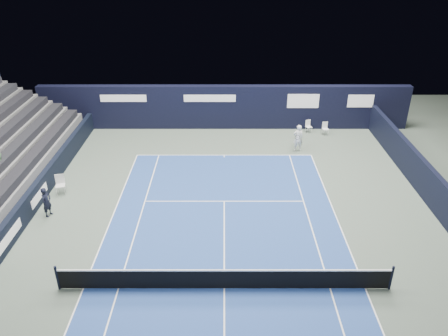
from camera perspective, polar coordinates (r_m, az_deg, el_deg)
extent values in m
plane|color=#49564B|center=(19.09, 0.03, -11.38)|extent=(48.00, 48.00, 0.00)
cube|color=navy|center=(17.58, 0.04, -15.48)|extent=(10.97, 23.77, 0.01)
cube|color=black|center=(24.27, 25.69, -2.64)|extent=(0.30, 22.00, 1.80)
cube|color=white|center=(31.29, 11.03, 5.28)|extent=(0.49, 0.48, 0.04)
cube|color=white|center=(31.34, 10.90, 5.80)|extent=(0.37, 0.17, 0.46)
cylinder|color=white|center=(31.57, 11.11, 5.09)|extent=(0.02, 0.02, 0.40)
cylinder|color=white|center=(31.40, 10.59, 5.01)|extent=(0.02, 0.02, 0.40)
cylinder|color=white|center=(31.33, 11.40, 4.88)|extent=(0.02, 0.02, 0.40)
cylinder|color=white|center=(31.16, 10.88, 4.80)|extent=(0.02, 0.02, 0.40)
cube|color=white|center=(31.32, 10.90, 5.94)|extent=(0.32, 0.18, 0.29)
cube|color=white|center=(31.13, 13.12, 4.97)|extent=(0.45, 0.44, 0.04)
cube|color=white|center=(31.19, 13.05, 5.51)|extent=(0.39, 0.10, 0.47)
cylinder|color=white|center=(31.41, 13.26, 4.75)|extent=(0.02, 0.02, 0.41)
cylinder|color=white|center=(31.28, 12.69, 4.72)|extent=(0.02, 0.02, 0.41)
cylinder|color=white|center=(31.14, 13.48, 4.52)|extent=(0.02, 0.02, 0.41)
cylinder|color=white|center=(31.01, 12.90, 4.49)|extent=(0.02, 0.02, 0.41)
cube|color=silver|center=(24.68, -20.60, -2.16)|extent=(0.56, 0.54, 0.05)
cube|color=silver|center=(24.73, -20.66, -1.33)|extent=(0.47, 0.14, 0.56)
cylinder|color=silver|center=(24.93, -20.00, -2.40)|extent=(0.03, 0.03, 0.50)
cylinder|color=silver|center=(24.99, -20.92, -2.49)|extent=(0.03, 0.03, 0.50)
cylinder|color=silver|center=(24.59, -20.09, -2.84)|extent=(0.03, 0.03, 0.50)
cylinder|color=silver|center=(24.66, -21.01, -2.92)|extent=(0.03, 0.03, 0.50)
imported|color=black|center=(22.87, -22.15, -4.13)|extent=(0.52, 0.64, 1.53)
cube|color=white|center=(27.49, 0.02, 1.70)|extent=(10.97, 0.06, 0.00)
cube|color=white|center=(18.42, 17.97, -14.74)|extent=(0.06, 23.77, 0.00)
cube|color=white|center=(18.41, -17.91, -14.75)|extent=(0.06, 23.77, 0.00)
cube|color=white|center=(18.06, 13.69, -15.04)|extent=(0.06, 23.77, 0.00)
cube|color=white|center=(18.05, -13.62, -15.05)|extent=(0.06, 23.77, 0.00)
cube|color=white|center=(22.68, 0.03, -4.36)|extent=(8.23, 0.06, 0.00)
cube|color=white|center=(17.58, 0.04, -15.46)|extent=(0.06, 12.80, 0.00)
cube|color=white|center=(27.35, 0.02, 1.57)|extent=(0.06, 0.30, 0.00)
cylinder|color=black|center=(18.37, 21.01, -13.24)|extent=(0.10, 0.10, 1.10)
cylinder|color=black|center=(18.36, -20.95, -13.25)|extent=(0.10, 0.10, 1.10)
cube|color=black|center=(17.27, 0.04, -14.37)|extent=(12.80, 0.03, 0.86)
cube|color=white|center=(16.98, 0.04, -13.24)|extent=(12.80, 0.05, 0.06)
cube|color=black|center=(31.15, 0.02, 7.97)|extent=(26.00, 0.60, 3.10)
cube|color=silver|center=(31.39, -13.02, 8.86)|extent=(3.20, 0.02, 0.50)
cube|color=silver|center=(30.62, -1.88, 9.09)|extent=(3.60, 0.02, 0.50)
cube|color=silver|center=(31.16, 10.30, 8.60)|extent=(2.20, 0.02, 1.00)
cube|color=silver|center=(32.11, 17.42, 8.34)|extent=(1.80, 0.02, 0.90)
cube|color=black|center=(23.99, -23.34, -3.31)|extent=(0.30, 22.00, 1.20)
cube|color=silver|center=(21.27, -26.27, -8.12)|extent=(0.02, 2.40, 0.45)
cube|color=silver|center=(23.92, -22.97, -3.32)|extent=(0.02, 2.00, 0.45)
cube|color=#4F4F52|center=(24.91, -23.90, -1.66)|extent=(0.90, 16.00, 1.65)
cube|color=#545356|center=(25.19, -25.87, -1.19)|extent=(0.90, 16.00, 2.10)
cube|color=black|center=(24.47, -24.35, 0.43)|extent=(0.63, 15.20, 0.40)
cube|color=black|center=(24.68, -26.45, 1.36)|extent=(0.63, 15.20, 0.40)
imported|color=white|center=(28.18, 9.66, 3.91)|extent=(0.67, 0.47, 1.75)
cylinder|color=black|center=(27.82, 9.47, 3.99)|extent=(0.03, 0.29, 0.13)
torus|color=black|center=(27.55, 9.56, 3.97)|extent=(0.30, 0.13, 0.29)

